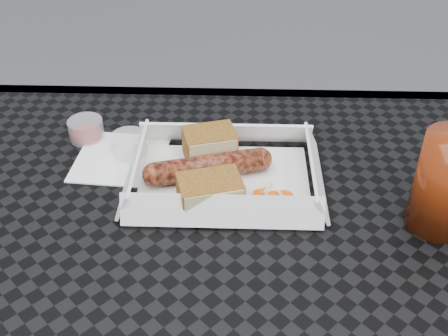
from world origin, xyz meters
The scene contains 10 objects.
patio_table centered at (0.00, 0.00, 0.67)m, with size 0.80×0.80×0.74m.
food_tray centered at (0.02, 0.15, 0.75)m, with size 0.22×0.15×0.00m, color white.
bratwurst centered at (0.00, 0.16, 0.77)m, with size 0.17×0.07×0.03m.
bread_near centered at (0.00, 0.20, 0.77)m, with size 0.07×0.05×0.04m, color olive.
bread_far centered at (0.00, 0.10, 0.77)m, with size 0.08×0.05×0.04m, color olive.
veg_garnish centered at (0.08, 0.12, 0.75)m, with size 0.03×0.03×0.00m.
napkin centered at (-0.13, 0.20, 0.75)m, with size 0.12×0.12×0.00m, color white.
condiment_cup_sauce centered at (-0.18, 0.25, 0.76)m, with size 0.05×0.05×0.03m, color maroon.
condiment_cup_empty centered at (-0.12, 0.21, 0.76)m, with size 0.05×0.05×0.03m, color silver.
drink_glass centered at (0.27, 0.08, 0.81)m, with size 0.07×0.07×0.12m, color #611D08.
Camera 1 is at (0.04, -0.42, 1.21)m, focal length 45.00 mm.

